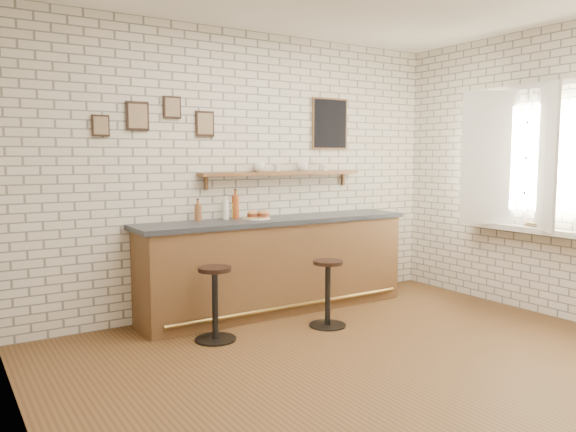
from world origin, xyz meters
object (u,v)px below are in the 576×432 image
at_px(bar_counter, 277,264).
at_px(condiment_bottle_yellow, 235,210).
at_px(bitters_bottle_white, 226,209).
at_px(bitters_bottle_brown, 198,212).
at_px(shelf_cup_b, 277,168).
at_px(book_upper, 535,224).
at_px(shelf_cup_d, 325,167).
at_px(sandwich_plate, 257,219).
at_px(bar_stool_right, 328,291).
at_px(shelf_cup_a, 259,167).
at_px(bitters_bottle_amber, 236,207).
at_px(bar_stool_left, 215,301).
at_px(ciabatta_sandwich, 258,214).
at_px(shelf_cup_c, 302,167).
at_px(book_lower, 532,226).

relative_size(bar_counter, condiment_bottle_yellow, 14.43).
distance_m(bitters_bottle_white, condiment_bottle_yellow, 0.11).
height_order(bar_counter, bitters_bottle_brown, bitters_bottle_brown).
height_order(bitters_bottle_brown, condiment_bottle_yellow, bitters_bottle_brown).
height_order(shelf_cup_b, book_upper, shelf_cup_b).
relative_size(bitters_bottle_brown, shelf_cup_d, 2.62).
relative_size(sandwich_plate, bar_stool_right, 0.43).
bearing_deg(shelf_cup_a, bitters_bottle_amber, -179.47).
height_order(condiment_bottle_yellow, book_upper, condiment_bottle_yellow).
height_order(bar_counter, bar_stool_left, bar_counter).
height_order(bitters_bottle_amber, condiment_bottle_yellow, bitters_bottle_amber).
bearing_deg(ciabatta_sandwich, condiment_bottle_yellow, 138.90).
bearing_deg(bar_stool_right, shelf_cup_d, 55.72).
height_order(bar_stool_left, bar_stool_right, bar_stool_left).
bearing_deg(bitters_bottle_brown, bitters_bottle_amber, -0.00).
bearing_deg(bar_stool_left, bar_counter, 29.32).
height_order(bitters_bottle_white, book_upper, bitters_bottle_white).
relative_size(shelf_cup_a, shelf_cup_c, 1.01).
distance_m(bar_stool_right, shelf_cup_d, 1.66).
relative_size(bitters_bottle_brown, book_upper, 0.97).
bearing_deg(condiment_bottle_yellow, shelf_cup_a, 3.75).
distance_m(bitters_bottle_white, bar_stool_left, 1.16).
bearing_deg(shelf_cup_b, bar_stool_left, 155.45).
xyz_separation_m(bitters_bottle_white, book_upper, (2.70, -1.76, -0.15)).
distance_m(sandwich_plate, book_upper, 2.90).
bearing_deg(shelf_cup_c, ciabatta_sandwich, 131.92).
bearing_deg(shelf_cup_a, bar_stool_left, -143.01).
bearing_deg(shelf_cup_c, bitters_bottle_white, 118.06).
bearing_deg(shelf_cup_a, sandwich_plate, -128.82).
xyz_separation_m(bitters_bottle_brown, bar_stool_right, (0.95, -0.94, -0.75)).
distance_m(bar_counter, sandwich_plate, 0.56).
height_order(bitters_bottle_brown, bitters_bottle_white, bitters_bottle_white).
xyz_separation_m(bitters_bottle_white, bitters_bottle_amber, (0.11, -0.00, 0.02)).
bearing_deg(shelf_cup_a, shelf_cup_c, -3.28).
bearing_deg(bar_counter, bitters_bottle_amber, 155.65).
xyz_separation_m(condiment_bottle_yellow, shelf_cup_d, (1.18, 0.02, 0.44)).
bearing_deg(bitters_bottle_white, bar_stool_right, -55.93).
bearing_deg(bitters_bottle_amber, shelf_cup_a, 3.81).
distance_m(bar_stool_left, shelf_cup_b, 1.80).
bearing_deg(book_lower, book_upper, -77.64).
bearing_deg(shelf_cup_b, bitters_bottle_brown, 122.68).
xyz_separation_m(shelf_cup_d, book_lower, (1.41, -1.76, -0.60)).
distance_m(bitters_bottle_amber, shelf_cup_c, 0.95).
bearing_deg(bar_counter, book_lower, -35.46).
relative_size(shelf_cup_c, book_upper, 0.55).
distance_m(ciabatta_sandwich, shelf_cup_c, 0.86).
bearing_deg(bitters_bottle_white, bitters_bottle_amber, -0.00).
bearing_deg(bitters_bottle_white, shelf_cup_a, 2.76).
xyz_separation_m(book_lower, book_upper, (0.00, -0.02, 0.02)).
distance_m(bitters_bottle_amber, bar_stool_right, 1.33).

